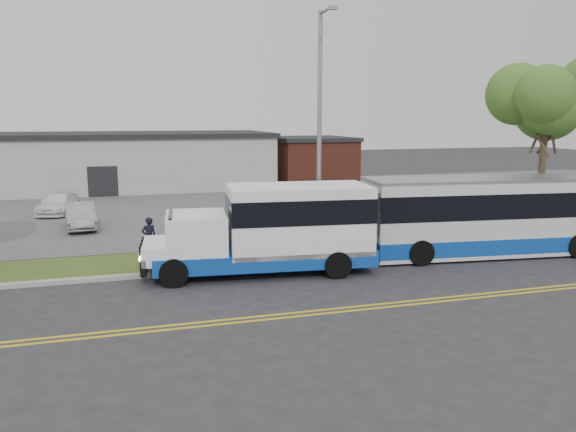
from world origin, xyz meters
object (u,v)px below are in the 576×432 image
object	(u,v)px
shuttle_bus	(276,226)
transit_bus	(502,215)
parked_car_b	(58,203)
streetlight_near	(320,125)
parked_car_a	(81,216)
pedestrian	(149,237)
tree_east	(547,102)

from	to	relation	value
shuttle_bus	transit_bus	bearing A→B (deg)	6.11
parked_car_b	streetlight_near	bearing A→B (deg)	-36.79
parked_car_a	transit_bus	bearing A→B (deg)	-37.09
shuttle_bus	pedestrian	world-z (taller)	shuttle_bus
parked_car_a	parked_car_b	world-z (taller)	parked_car_a
shuttle_bus	pedestrian	size ratio (longest dim) A/B	5.30
pedestrian	parked_car_a	size ratio (longest dim) A/B	0.41
tree_east	transit_bus	distance (m)	6.46
streetlight_near	tree_east	bearing A→B (deg)	1.42
streetlight_near	parked_car_b	bearing A→B (deg)	131.38
parked_car_a	pedestrian	bearing A→B (deg)	-73.07
streetlight_near	shuttle_bus	size ratio (longest dim) A/B	1.13
streetlight_near	parked_car_b	size ratio (longest dim) A/B	2.36
parked_car_a	parked_car_b	bearing A→B (deg)	100.40
tree_east	transit_bus	world-z (taller)	tree_east
pedestrian	parked_car_a	xyz separation A→B (m)	(-2.99, 6.87, -0.16)
shuttle_bus	pedestrian	distance (m)	5.42
transit_bus	pedestrian	xyz separation A→B (m)	(-13.91, 3.08, -0.71)
pedestrian	parked_car_a	world-z (taller)	pedestrian
transit_bus	parked_car_b	world-z (taller)	transit_bus
pedestrian	streetlight_near	bearing A→B (deg)	156.48
transit_bus	parked_car_a	world-z (taller)	transit_bus
transit_bus	parked_car_a	xyz separation A→B (m)	(-16.90, 9.94, -0.86)
transit_bus	shuttle_bus	bearing A→B (deg)	-173.48
streetlight_near	parked_car_a	distance (m)	13.27
tree_east	pedestrian	size ratio (longest dim) A/B	5.25
pedestrian	parked_car_a	distance (m)	7.49
tree_east	parked_car_b	world-z (taller)	tree_east
streetlight_near	transit_bus	size ratio (longest dim) A/B	0.82
pedestrian	parked_car_a	bearing A→B (deg)	-81.96
transit_bus	pedestrian	world-z (taller)	transit_bus
shuttle_bus	parked_car_b	world-z (taller)	shuttle_bus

